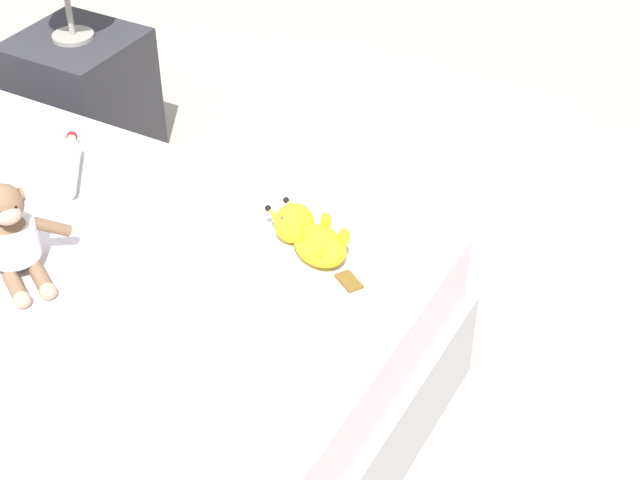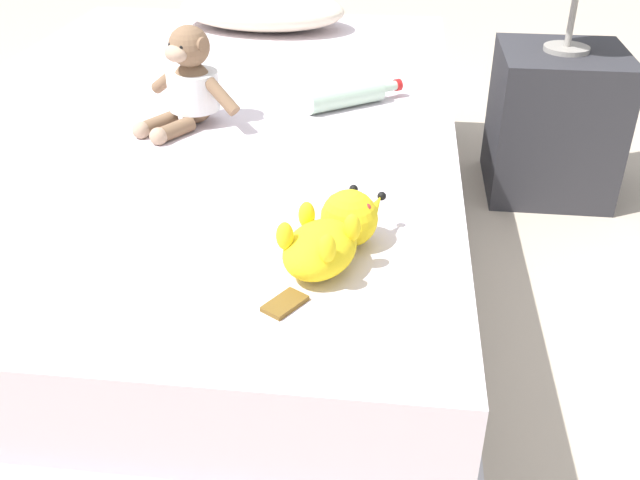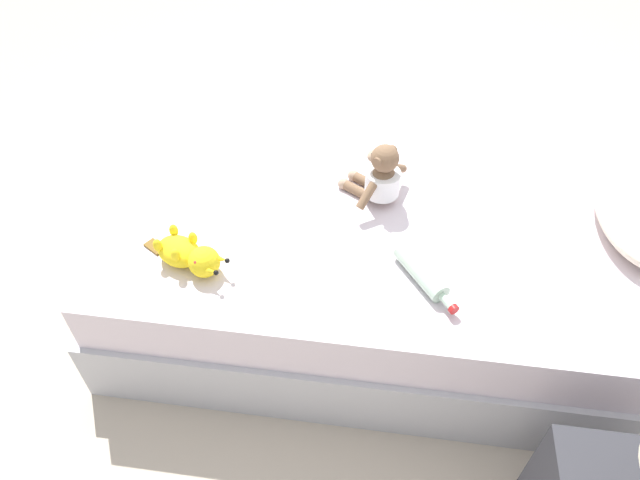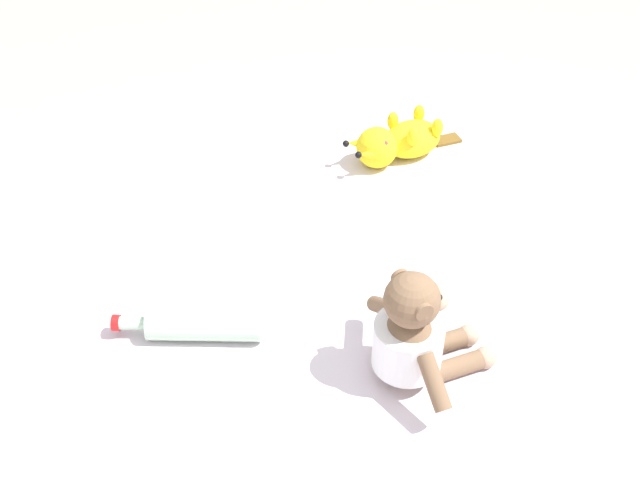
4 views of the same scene
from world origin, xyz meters
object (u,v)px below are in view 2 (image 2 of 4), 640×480
Objects in this scene: plush_yellow_creature at (333,235)px; nightstand at (553,123)px; bed at (201,187)px; glass_bottle at (347,95)px; plush_monkey at (189,85)px; pillow at (262,9)px.

nightstand is at bearing 64.40° from plush_yellow_creature.
bed is 0.47m from glass_bottle.
plush_monkey is 1.25m from nightstand.
nightstand is at bearing -12.00° from pillow.
plush_yellow_creature is 1.42m from nightstand.
pillow is at bearing 105.16° from plush_yellow_creature.
nightstand is at bearing 34.37° from plush_monkey.
pillow is 0.90m from plush_monkey.
plush_monkey is 0.55× the size of nightstand.
glass_bottle reaches higher than nightstand.
pillow is 1.52m from plush_yellow_creature.
glass_bottle is at bearing 6.64° from bed.
pillow is 1.30× the size of nightstand.
plush_yellow_creature reaches higher than bed.
nightstand is (1.03, 0.57, 0.01)m from bed.
pillow is at bearing 87.61° from bed.
plush_yellow_creature is at bearing -74.84° from pillow.
pillow reaches higher than nightstand.
nightstand is at bearing 29.04° from bed.
plush_monkey is 0.81× the size of plush_yellow_creature.
bed is at bearing -173.36° from glass_bottle.
plush_monkey is at bearing 125.05° from plush_yellow_creature.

